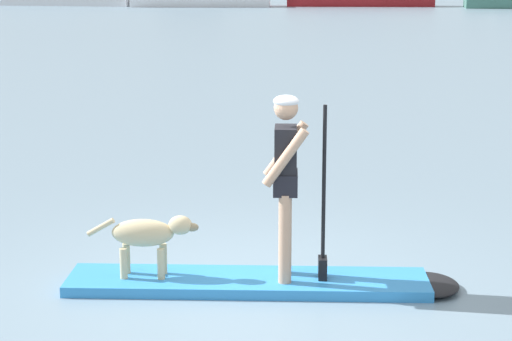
{
  "coord_description": "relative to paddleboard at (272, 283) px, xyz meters",
  "views": [
    {
      "loc": [
        0.73,
        -8.13,
        2.93
      ],
      "look_at": [
        0.0,
        1.0,
        0.9
      ],
      "focal_mm": 64.59,
      "sensor_mm": 36.0,
      "label": 1
    }
  ],
  "objects": [
    {
      "name": "ground_plane",
      "position": [
        -0.23,
        -0.01,
        -0.05
      ],
      "size": [
        400.0,
        400.0,
        0.0
      ],
      "primitive_type": "plane",
      "color": "gray"
    },
    {
      "name": "paddleboard",
      "position": [
        0.0,
        0.0,
        0.0
      ],
      "size": [
        3.67,
        0.85,
        0.1
      ],
      "color": "#338CD8",
      "rests_on": "ground_plane"
    },
    {
      "name": "person_paddler",
      "position": [
        0.13,
        0.01,
        1.04
      ],
      "size": [
        0.61,
        0.49,
        1.71
      ],
      "color": "tan",
      "rests_on": "paddleboard"
    },
    {
      "name": "dog",
      "position": [
        -1.15,
        -0.05,
        0.45
      ],
      "size": [
        1.05,
        0.24,
        0.59
      ],
      "color": "#CCB78C",
      "rests_on": "paddleboard"
    }
  ]
}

